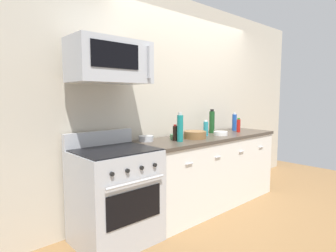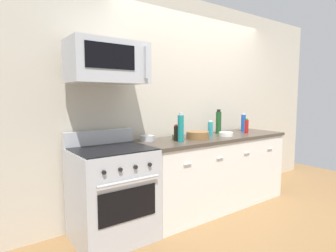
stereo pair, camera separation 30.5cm
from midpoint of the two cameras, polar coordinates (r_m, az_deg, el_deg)
The scene contains 15 objects.
ground_plane at distance 3.88m, azimuth 11.65°, elevation -15.60°, with size 6.25×6.25×0.00m, color olive.
back_wall at distance 3.90m, azimuth 7.57°, elevation 4.89°, with size 5.21×0.10×2.70m, color beige.
counter_unit at distance 3.74m, azimuth 11.81°, elevation -9.04°, with size 2.12×0.66×0.92m.
range_oven at distance 2.88m, azimuth -8.23°, elevation -13.40°, with size 0.76×0.69×1.07m.
microwave at distance 2.77m, azimuth -9.08°, elevation 12.71°, with size 0.74×0.44×0.40m.
bottle_dish_soap at distance 3.59m, azimuth 11.05°, elevation -0.60°, with size 0.06×0.06×0.20m.
bottle_hot_sauce_red at distance 4.04m, azimuth 17.85°, elevation -0.07°, with size 0.05×0.05×0.20m.
bottle_soda_blue at distance 4.23m, azimuth 17.15°, elevation 0.63°, with size 0.07×0.07×0.27m.
bottle_wine_green at distance 3.90m, azimuth 12.49°, elevation 0.78°, with size 0.07×0.07×0.33m.
bottle_sparkling_teal at distance 3.11m, azimuth 5.41°, elevation -0.41°, with size 0.07×0.07×0.33m.
bottle_soy_sauce_dark at distance 3.17m, azimuth 4.41°, elevation -1.50°, with size 0.05×0.05×0.19m.
bowl_steel_prep at distance 3.18m, azimuth -1.55°, elevation -2.49°, with size 0.17×0.17×0.06m.
bowl_wooden_salad at distance 3.37m, azimuth 8.66°, elevation -1.82°, with size 0.27×0.27×0.09m.
bowl_white_ceramic at distance 3.68m, azimuth 14.08°, elevation -1.59°, with size 0.18×0.18×0.05m.
bowl_green_glaze at distance 3.32m, azimuth 4.61°, elevation -2.19°, with size 0.13×0.13×0.06m.
Camera 2 is at (-2.59, -2.49, 1.42)m, focal length 29.87 mm.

